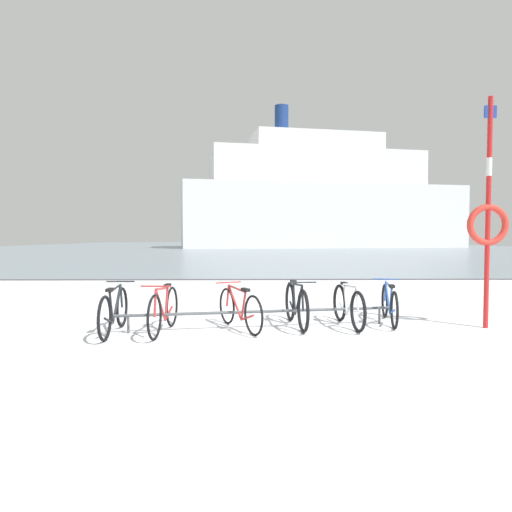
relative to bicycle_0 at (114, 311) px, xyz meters
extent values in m
cube|color=white|center=(2.81, -2.26, -0.40)|extent=(80.00, 22.00, 0.08)
cube|color=gray|center=(2.81, 63.74, -0.40)|extent=(80.00, 110.00, 0.08)
cube|color=#47474C|center=(2.81, 8.74, -0.38)|extent=(80.00, 0.50, 0.05)
cylinder|color=#4C5156|center=(2.32, 0.38, -0.08)|extent=(4.68, 0.84, 0.05)
cylinder|color=#4C5156|center=(0.21, 0.02, -0.22)|extent=(0.04, 0.04, 0.28)
cylinder|color=#4C5156|center=(4.42, 0.74, -0.22)|extent=(0.04, 0.04, 0.28)
torus|color=black|center=(-0.02, 0.51, -0.02)|extent=(0.08, 0.68, 0.67)
torus|color=black|center=(0.02, -0.52, -0.02)|extent=(0.08, 0.68, 0.67)
cylinder|color=#1E2328|center=(-0.01, 0.18, 0.10)|extent=(0.06, 0.54, 0.57)
cylinder|color=#1E2328|center=(0.01, -0.16, 0.08)|extent=(0.04, 0.19, 0.51)
cylinder|color=#1E2328|center=(0.00, 0.10, 0.35)|extent=(0.07, 0.67, 0.08)
cylinder|color=#1E2328|center=(0.01, -0.30, -0.10)|extent=(0.06, 0.45, 0.19)
cylinder|color=#1E2328|center=(-0.02, 0.47, 0.18)|extent=(0.04, 0.11, 0.40)
cube|color=black|center=(0.01, -0.23, 0.36)|extent=(0.09, 0.20, 0.05)
cylinder|color=#1E2328|center=(-0.02, 0.43, 0.42)|extent=(0.46, 0.04, 0.02)
torus|color=black|center=(0.73, -0.45, -0.02)|extent=(0.09, 0.68, 0.68)
torus|color=black|center=(0.82, 0.54, -0.02)|extent=(0.09, 0.68, 0.68)
cylinder|color=#B22D2D|center=(0.76, -0.13, 0.11)|extent=(0.08, 0.53, 0.58)
cylinder|color=#B22D2D|center=(0.79, 0.20, 0.08)|extent=(0.05, 0.19, 0.52)
cylinder|color=#B22D2D|center=(0.77, -0.05, 0.36)|extent=(0.09, 0.65, 0.08)
cylinder|color=#B22D2D|center=(0.80, 0.33, -0.09)|extent=(0.07, 0.44, 0.19)
cylinder|color=#B22D2D|center=(0.74, -0.41, 0.18)|extent=(0.04, 0.11, 0.41)
cube|color=black|center=(0.79, 0.27, 0.38)|extent=(0.10, 0.21, 0.05)
cylinder|color=#B22D2D|center=(0.74, -0.38, 0.43)|extent=(0.46, 0.06, 0.02)
torus|color=black|center=(1.74, 0.76, -0.04)|extent=(0.31, 0.58, 0.63)
torus|color=black|center=(2.20, -0.19, -0.04)|extent=(0.31, 0.58, 0.63)
cylinder|color=#B22D2D|center=(1.89, 0.45, 0.07)|extent=(0.27, 0.51, 0.54)
cylinder|color=#B22D2D|center=(2.04, 0.14, 0.05)|extent=(0.12, 0.19, 0.48)
cylinder|color=#B22D2D|center=(1.92, 0.38, 0.31)|extent=(0.33, 0.63, 0.08)
cylinder|color=#B22D2D|center=(2.10, 0.01, -0.11)|extent=(0.23, 0.43, 0.18)
cylinder|color=#B22D2D|center=(1.76, 0.72, 0.14)|extent=(0.08, 0.12, 0.38)
cube|color=black|center=(2.07, 0.07, 0.33)|extent=(0.16, 0.21, 0.05)
cylinder|color=#B22D2D|center=(1.77, 0.69, 0.38)|extent=(0.42, 0.22, 0.02)
torus|color=black|center=(2.99, 0.02, -0.01)|extent=(0.13, 0.70, 0.69)
torus|color=black|center=(2.88, 1.05, -0.01)|extent=(0.13, 0.70, 0.69)
cylinder|color=#1E2328|center=(2.95, 0.36, 0.11)|extent=(0.10, 0.54, 0.58)
cylinder|color=#1E2328|center=(2.92, 0.69, 0.09)|extent=(0.06, 0.19, 0.52)
cylinder|color=#1E2328|center=(2.94, 0.43, 0.36)|extent=(0.11, 0.67, 0.08)
cylinder|color=#1E2328|center=(2.90, 0.83, -0.09)|extent=(0.09, 0.45, 0.19)
cylinder|color=#1E2328|center=(2.99, 0.06, 0.19)|extent=(0.05, 0.12, 0.41)
cube|color=black|center=(2.91, 0.77, 0.38)|extent=(0.10, 0.21, 0.05)
cylinder|color=#1E2328|center=(2.98, 0.10, 0.44)|extent=(0.46, 0.08, 0.02)
torus|color=black|center=(3.87, 0.04, -0.02)|extent=(0.13, 0.67, 0.67)
torus|color=black|center=(3.77, 0.99, -0.02)|extent=(0.13, 0.67, 0.67)
cylinder|color=silver|center=(3.84, 0.35, 0.09)|extent=(0.09, 0.51, 0.56)
cylinder|color=silver|center=(3.80, 0.66, 0.07)|extent=(0.06, 0.18, 0.50)
cylinder|color=silver|center=(3.83, 0.42, 0.34)|extent=(0.10, 0.63, 0.08)
cylinder|color=silver|center=(3.79, 0.79, -0.10)|extent=(0.08, 0.42, 0.18)
cylinder|color=silver|center=(3.87, 0.07, 0.17)|extent=(0.05, 0.11, 0.39)
cube|color=black|center=(3.80, 0.73, 0.35)|extent=(0.10, 0.21, 0.05)
cylinder|color=silver|center=(3.86, 0.11, 0.41)|extent=(0.46, 0.07, 0.02)
torus|color=black|center=(4.70, 1.34, -0.04)|extent=(0.14, 0.63, 0.63)
torus|color=black|center=(4.53, 0.28, -0.04)|extent=(0.14, 0.63, 0.63)
cylinder|color=#3359B2|center=(4.64, 1.00, 0.07)|extent=(0.12, 0.56, 0.54)
cylinder|color=#3359B2|center=(4.59, 0.65, 0.05)|extent=(0.07, 0.20, 0.48)
cylinder|color=#3359B2|center=(4.63, 0.92, 0.31)|extent=(0.14, 0.70, 0.08)
cylinder|color=#3359B2|center=(4.57, 0.50, -0.11)|extent=(0.11, 0.47, 0.18)
cylinder|color=#3359B2|center=(4.69, 1.30, 0.14)|extent=(0.05, 0.12, 0.38)
cube|color=black|center=(4.58, 0.57, 0.32)|extent=(0.11, 0.21, 0.05)
cylinder|color=#3359B2|center=(4.68, 1.26, 0.38)|extent=(0.46, 0.09, 0.02)
cylinder|color=red|center=(6.11, 0.37, 1.56)|extent=(0.08, 0.08, 3.84)
cylinder|color=white|center=(6.11, 0.37, 2.33)|extent=(0.09, 0.09, 0.30)
torus|color=red|center=(6.11, 0.37, 1.37)|extent=(0.70, 0.11, 0.70)
cube|color=navy|center=(6.11, 0.37, 3.23)|extent=(0.20, 0.03, 0.20)
cube|color=white|center=(12.32, 56.53, 3.97)|extent=(40.69, 17.24, 8.66)
cube|color=white|center=(11.35, 56.36, 10.68)|extent=(30.70, 13.98, 4.76)
cube|color=white|center=(11.35, 56.36, 14.28)|extent=(18.77, 10.39, 2.42)
cylinder|color=navy|center=(6.49, 55.52, 17.44)|extent=(1.92, 1.92, 3.90)
camera|label=1|loc=(2.15, -6.97, 1.17)|focal=31.12mm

